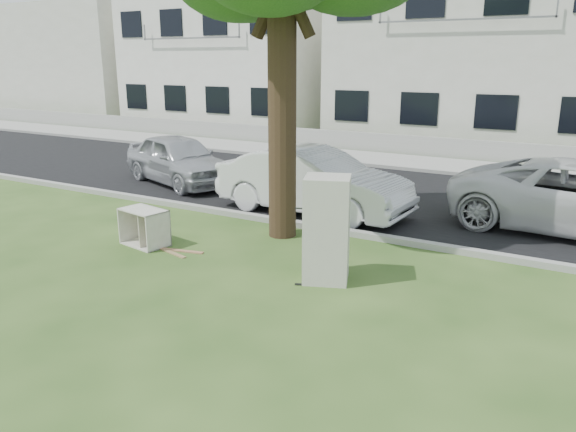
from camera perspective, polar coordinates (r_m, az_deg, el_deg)
The scene contains 16 objects.
ground at distance 9.54m, azimuth -4.02°, elevation -5.13°, with size 120.00×120.00×0.00m, color #2C4A1A.
road at distance 14.68m, azimuth 9.18°, elevation 2.14°, with size 120.00×7.00×0.01m, color black.
kerb_near at distance 11.54m, azimuth 2.79°, elevation -1.40°, with size 120.00×0.18×0.12m, color gray.
kerb_far at distance 17.97m, azimuth 13.29°, elevation 4.37°, with size 120.00×0.18×0.12m, color gray.
sidewalk at distance 19.34m, azimuth 14.57°, elevation 5.08°, with size 120.00×2.80×0.01m, color gray.
low_wall at distance 20.81m, azimuth 15.85°, elevation 6.67°, with size 120.00×0.15×0.70m, color gray.
townhouse_left at distance 30.14m, azimuth -4.52°, elevation 15.85°, with size 10.20×8.16×7.04m.
townhouse_center at distance 25.37m, azimuth 19.36°, elevation 15.57°, with size 11.22×8.16×7.44m.
filler_left at distance 40.08m, azimuth -21.37°, elevation 14.34°, with size 16.00×9.00×6.40m, color silver.
fridge at distance 8.71m, azimuth 3.95°, elevation -1.37°, with size 0.69×0.64×1.67m, color #B8B3A6.
cabinet at distance 10.84m, azimuth -14.38°, elevation -1.10°, with size 0.88×0.55×0.69m, color white.
plank_a at distance 10.47m, azimuth -11.29°, elevation -3.42°, with size 1.08×0.09×0.02m, color #A2704E.
plank_b at distance 10.38m, azimuth -11.79°, elevation -3.64°, with size 0.82×0.08×0.02m, color #94764D.
plank_c at distance 12.47m, azimuth -13.42°, elevation -0.47°, with size 0.71×0.08×0.02m, color tan.
car_center at distance 12.61m, azimuth 2.55°, elevation 3.53°, with size 1.56×4.47×1.47m, color silver.
car_left at distance 16.01m, azimuth -11.01°, elevation 5.67°, with size 1.63×4.04×1.38m, color #A3A5AA.
Camera 1 is at (5.04, -7.37, 3.37)m, focal length 35.00 mm.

